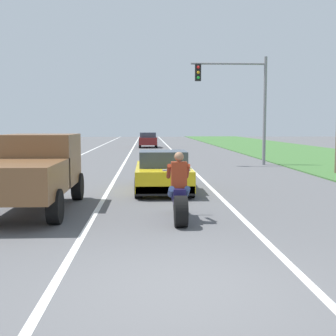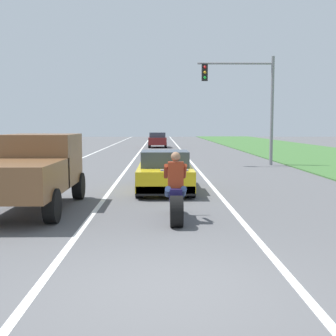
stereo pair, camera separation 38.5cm
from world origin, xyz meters
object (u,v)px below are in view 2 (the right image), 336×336
traffic_light_mast_near (249,93)px  distant_car_far_ahead (158,140)px  sports_car_yellow (165,172)px  motorcycle_with_rider (176,196)px  pickup_truck_left_lane_brown (33,168)px

traffic_light_mast_near → distant_car_far_ahead: traffic_light_mast_near is taller
sports_car_yellow → motorcycle_with_rider: bearing=-87.7°
sports_car_yellow → distant_car_far_ahead: (-0.39, 29.58, 0.14)m
traffic_light_mast_near → distant_car_far_ahead: size_ratio=1.50×
motorcycle_with_rider → sports_car_yellow: motorcycle_with_rider is taller
pickup_truck_left_lane_brown → traffic_light_mast_near: bearing=57.7°
motorcycle_with_rider → distant_car_far_ahead: (-0.58, 34.47, 0.18)m
motorcycle_with_rider → pickup_truck_left_lane_brown: bearing=158.6°
pickup_truck_left_lane_brown → sports_car_yellow: bearing=44.5°
motorcycle_with_rider → distant_car_far_ahead: motorcycle_with_rider is taller
traffic_light_mast_near → motorcycle_with_rider: bearing=-107.5°
distant_car_far_ahead → traffic_light_mast_near: bearing=-75.5°
traffic_light_mast_near → distant_car_far_ahead: 20.82m
motorcycle_with_rider → traffic_light_mast_near: bearing=72.5°
sports_car_yellow → distant_car_far_ahead: bearing=90.8°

